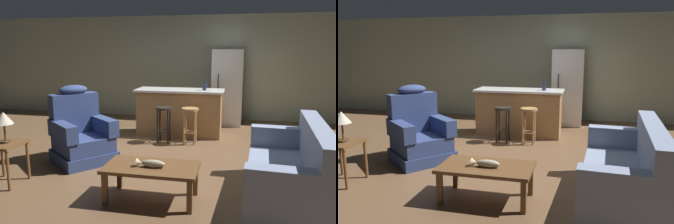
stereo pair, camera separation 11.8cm
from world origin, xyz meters
TOP-DOWN VIEW (x-y plane):
  - ground_plane at (0.00, 0.00)m, footprint 12.00×12.00m
  - back_wall at (0.00, 3.12)m, footprint 12.00×0.05m
  - coffee_table at (0.22, -1.73)m, footprint 1.10×0.60m
  - fish_figurine at (0.22, -1.77)m, footprint 0.34×0.10m
  - couch at (1.81, -1.45)m, footprint 0.97×1.95m
  - recliner_near_lamp at (-1.25, -0.60)m, footprint 1.18×1.18m
  - end_table at (-1.80, -1.68)m, footprint 0.48×0.48m
  - table_lamp at (-1.77, -1.66)m, footprint 0.24×0.24m
  - kitchen_island at (0.00, 1.35)m, footprint 1.80×0.70m
  - bar_stool_left at (-0.19, 0.72)m, footprint 0.32×0.32m
  - bar_stool_right at (0.31, 0.72)m, footprint 0.32×0.32m
  - refrigerator at (0.92, 2.55)m, footprint 0.70×0.69m
  - bottle_tall_green at (0.51, 1.30)m, footprint 0.08×0.08m

SIDE VIEW (x-z plane):
  - ground_plane at x=0.00m, z-range 0.00..0.00m
  - couch at x=1.81m, z-range -0.13..0.81m
  - coffee_table at x=0.22m, z-range 0.15..0.57m
  - recliner_near_lamp at x=-1.25m, z-range -0.18..1.02m
  - end_table at x=-1.80m, z-range 0.18..0.74m
  - fish_figurine at x=0.22m, z-range 0.41..0.51m
  - bar_stool_left at x=-0.19m, z-range 0.13..0.81m
  - bar_stool_right at x=0.31m, z-range 0.13..0.81m
  - kitchen_island at x=0.00m, z-range 0.00..0.95m
  - table_lamp at x=-1.77m, z-range 0.66..1.07m
  - refrigerator at x=0.92m, z-range 0.00..1.76m
  - bottle_tall_green at x=0.51m, z-range 0.92..1.13m
  - back_wall at x=0.00m, z-range 0.00..2.60m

